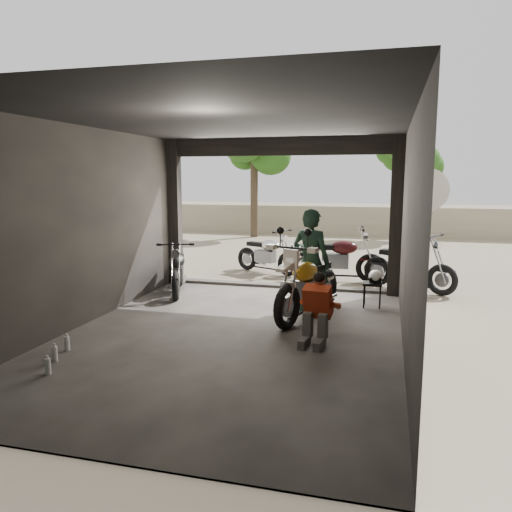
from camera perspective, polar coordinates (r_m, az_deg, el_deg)
The scene contains 15 objects.
ground at distance 7.66m, azimuth -2.85°, elevation -9.22°, with size 80.00×80.00×0.00m, color #7A6D56.
garage at distance 7.88m, azimuth -1.71°, elevation 0.86°, with size 7.00×7.13×3.20m.
boundary_wall at distance 21.12m, azimuth 8.76°, elevation 4.02°, with size 18.00×0.30×1.20m, color gray.
tree_left at distance 20.18m, azimuth -0.21°, elevation 13.52°, with size 2.20×2.20×5.60m.
tree_right at distance 20.97m, azimuth 16.76°, elevation 11.80°, with size 2.20×2.20×5.00m.
main_bike at distance 8.49m, azimuth 6.01°, elevation -2.78°, with size 0.82×2.00×1.33m, color beige, non-canonical shape.
left_bike at distance 10.44m, azimuth -8.95°, elevation -1.25°, with size 0.68×1.65×1.11m, color black, non-canonical shape.
outside_bike_a at distance 12.51m, azimuth 1.24°, elevation 0.56°, with size 0.68×1.66×1.12m, color black, non-canonical shape.
outside_bike_b at distance 11.64m, azimuth 9.34°, elevation 0.18°, with size 0.77×1.88×1.27m, color #400F12, non-canonical shape.
outside_bike_c at distance 11.04m, azimuth 17.08°, elevation -0.65°, with size 0.75×1.83×1.24m, color black, non-canonical shape.
rider at distance 8.76m, azimuth 6.28°, elevation -0.65°, with size 0.68×0.45×1.87m, color black.
mechanic at distance 7.19m, azimuth 6.83°, elevation -6.30°, with size 0.51×0.70×1.01m, color #C53E1A, non-canonical shape.
stool at distance 9.45m, azimuth 13.16°, elevation -3.40°, with size 0.34×0.34×0.48m.
helmet at distance 9.42m, azimuth 13.51°, elevation -2.26°, with size 0.25×0.26×0.24m, color white.
sign_post at distance 10.39m, azimuth 18.80°, elevation 4.99°, with size 0.86×0.08×2.57m.
Camera 1 is at (2.23, -6.93, 2.39)m, focal length 35.00 mm.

